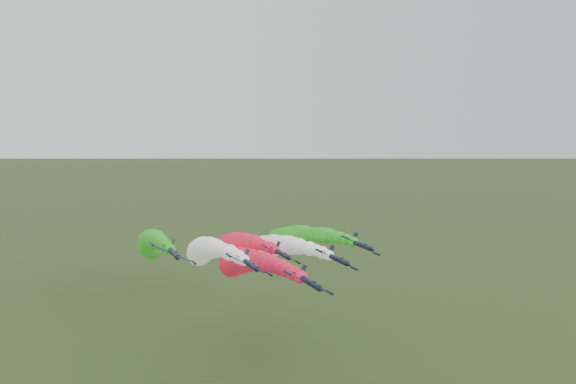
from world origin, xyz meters
The scene contains 6 objects.
jet_lead centered at (8.31, 29.22, 29.65)m, with size 14.07×71.62×18.18m.
jet_inner_left centered at (2.13, 41.58, 30.43)m, with size 14.00×71.55×18.11m.
jet_inner_right centered at (19.85, 40.77, 29.81)m, with size 14.02×71.58×18.13m.
jet_outer_left centered at (-9.99, 49.92, 31.83)m, with size 14.05×71.60×18.16m.
jet_outer_right centered at (29.13, 48.42, 30.17)m, with size 13.97×71.52×18.07m.
jet_trail centered at (14.75, 57.54, 27.62)m, with size 14.30×71.85×18.40m.
Camera 1 is at (-34.05, -99.19, 63.73)m, focal length 35.00 mm.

